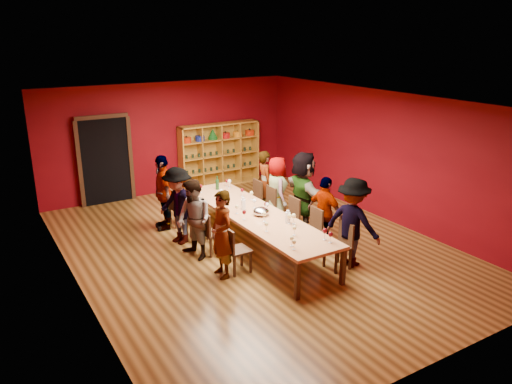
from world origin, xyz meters
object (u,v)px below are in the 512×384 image
person_left_4 (163,192)px  chair_person_right_0 (341,243)px  chair_person_right_3 (267,204)px  wine_bottle (217,184)px  person_left_2 (194,220)px  person_left_3 (178,206)px  person_right_4 (265,183)px  chair_person_left_1 (234,248)px  chair_person_right_2 (290,216)px  chair_person_right_1 (312,227)px  chair_person_right_4 (254,197)px  person_left_1 (222,234)px  chair_person_left_4 (176,205)px  chair_person_left_2 (211,231)px  person_right_2 (303,194)px  person_right_3 (277,190)px  person_right_1 (325,213)px  person_right_0 (353,222)px  spittoon_bowl (261,212)px  tasting_table (255,216)px  shelving_unit (219,152)px  chair_person_left_3 (193,218)px

person_left_4 → chair_person_right_0: 4.18m
chair_person_right_3 → wine_bottle: (-0.84, 0.85, 0.38)m
person_left_2 → wine_bottle: 2.10m
chair_person_right_3 → person_left_3: bearing=177.9°
wine_bottle → person_right_4: bearing=-12.2°
chair_person_left_1 → chair_person_right_2: (1.82, 0.82, 0.00)m
chair_person_right_1 → chair_person_right_4: (0.00, 2.28, 0.00)m
person_left_3 → person_left_4: (0.04, 0.93, 0.03)m
person_left_1 → chair_person_left_4: person_left_1 is taller
chair_person_left_2 → person_left_3: size_ratio=0.54×
person_right_2 → chair_person_right_4: bearing=20.2°
person_right_3 → person_right_4: size_ratio=0.99×
person_left_3 → chair_person_right_0: 3.43m
person_right_1 → person_right_4: size_ratio=0.95×
wine_bottle → chair_person_left_4: bearing=171.0°
person_right_2 → person_right_3: person_right_2 is taller
person_right_1 → person_right_3: size_ratio=0.96×
wine_bottle → person_right_0: bearing=-72.3°
chair_person_left_2 → spittoon_bowl: bearing=-20.2°
person_right_4 → person_right_3: bearing=-173.2°
chair_person_right_1 → chair_person_left_4: bearing=124.1°
person_left_2 → chair_person_right_3: size_ratio=1.79×
person_right_3 → person_right_4: 0.61m
person_left_1 → chair_person_right_0: person_left_1 is taller
person_right_1 → chair_person_right_0: bearing=150.0°
person_left_1 → person_right_1: person_left_1 is taller
person_right_0 → chair_person_right_2: size_ratio=1.93×
wine_bottle → person_left_4: bearing=173.0°
chair_person_right_0 → chair_person_right_1: bearing=90.0°
chair_person_left_4 → person_right_4: person_right_4 is taller
person_left_3 → chair_person_right_3: 2.17m
person_right_0 → chair_person_right_2: (-0.26, 1.67, -0.36)m
chair_person_right_4 → wine_bottle: (-0.84, 0.25, 0.38)m
person_left_1 → person_right_3: person_left_1 is taller
chair_person_right_0 → spittoon_bowl: (-0.87, 1.46, 0.33)m
chair_person_right_0 → person_right_0: person_right_0 is taller
person_left_2 → tasting_table: bearing=71.9°
person_left_2 → person_right_2: 2.52m
chair_person_right_0 → person_right_3: person_right_3 is taller
tasting_table → shelving_unit: 4.55m
chair_person_left_1 → person_right_1: person_right_1 is taller
chair_person_left_4 → person_right_0: (2.08, -3.59, 0.36)m
spittoon_bowl → person_left_2: bearing=165.0°
person_left_2 → spittoon_bowl: bearing=65.5°
person_right_1 → person_right_2: person_right_2 is taller
wine_bottle → person_left_1: bearing=-115.4°
person_right_1 → chair_person_right_4: (-0.32, 2.28, -0.26)m
spittoon_bowl → person_right_2: bearing=9.8°
chair_person_left_4 → chair_person_right_0: bearing=-63.1°
chair_person_left_3 → spittoon_bowl: 1.57m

